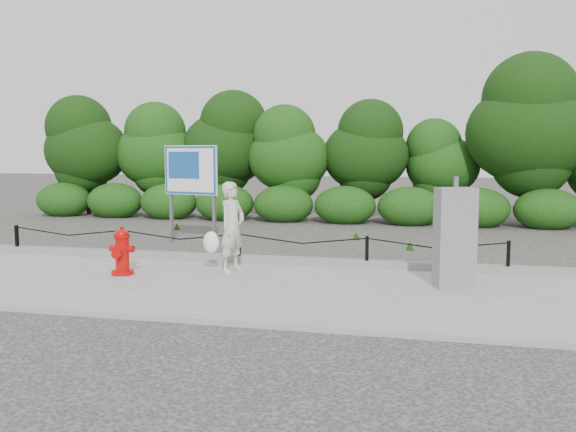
{
  "coord_description": "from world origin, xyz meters",
  "views": [
    {
      "loc": [
        3.63,
        -11.27,
        2.24
      ],
      "look_at": [
        0.94,
        0.2,
        1.0
      ],
      "focal_mm": 38.0,
      "sensor_mm": 36.0,
      "label": 1
    }
  ],
  "objects_px": {
    "advertising_sign": "(191,175)",
    "fire_hydrant": "(122,252)",
    "pedestrian": "(231,228)",
    "utility_cabinet": "(455,238)"
  },
  "relations": [
    {
      "from": "pedestrian",
      "to": "utility_cabinet",
      "type": "distance_m",
      "value": 3.89
    },
    {
      "from": "pedestrian",
      "to": "advertising_sign",
      "type": "distance_m",
      "value": 4.32
    },
    {
      "from": "fire_hydrant",
      "to": "advertising_sign",
      "type": "bearing_deg",
      "value": 95.07
    },
    {
      "from": "advertising_sign",
      "to": "utility_cabinet",
      "type": "bearing_deg",
      "value": -20.73
    },
    {
      "from": "pedestrian",
      "to": "utility_cabinet",
      "type": "xyz_separation_m",
      "value": [
        3.87,
        -0.37,
        0.0
      ]
    },
    {
      "from": "pedestrian",
      "to": "utility_cabinet",
      "type": "relative_size",
      "value": 0.92
    },
    {
      "from": "fire_hydrant",
      "to": "utility_cabinet",
      "type": "height_order",
      "value": "utility_cabinet"
    },
    {
      "from": "utility_cabinet",
      "to": "advertising_sign",
      "type": "bearing_deg",
      "value": 126.92
    },
    {
      "from": "utility_cabinet",
      "to": "fire_hydrant",
      "type": "bearing_deg",
      "value": 163.04
    },
    {
      "from": "advertising_sign",
      "to": "fire_hydrant",
      "type": "bearing_deg",
      "value": -71.87
    }
  ]
}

